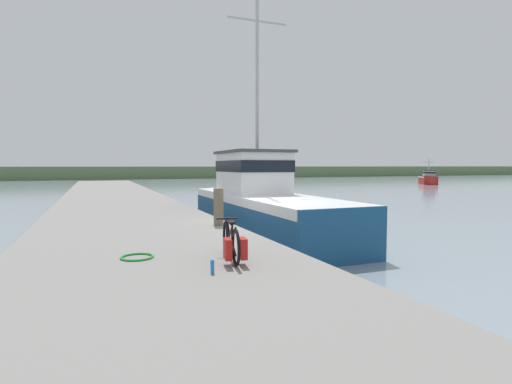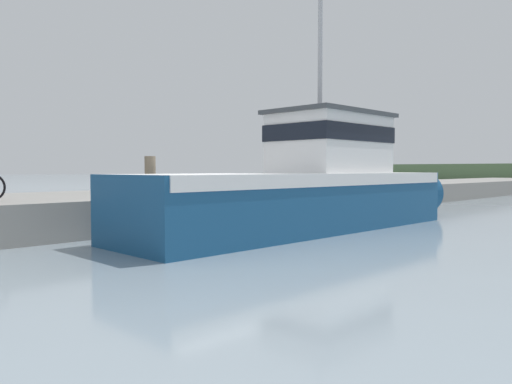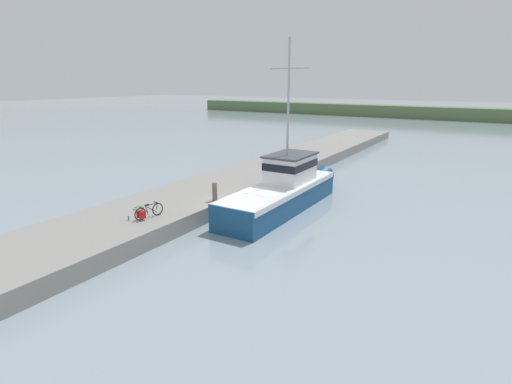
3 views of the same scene
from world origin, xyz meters
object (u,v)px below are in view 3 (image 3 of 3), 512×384
Objects in this scene: fishing_boat_main at (285,188)px; mooring_post at (215,192)px; water_bottle_on_curb at (129,218)px; bicycle_touring at (147,212)px.

fishing_boat_main is 11.50× the size of mooring_post.
water_bottle_on_curb is (-1.67, -5.21, -0.45)m from mooring_post.
fishing_boat_main is at bearing 52.13° from mooring_post.
bicycle_touring is at bearing -103.55° from mooring_post.
bicycle_touring is (-3.95, -8.18, 0.02)m from fishing_boat_main.
water_bottle_on_curb is at bearing -117.33° from fishing_boat_main.
bicycle_touring is 7.58× the size of water_bottle_on_curb.
mooring_post is (1.08, 4.49, 0.22)m from bicycle_touring.
bicycle_touring is 1.56× the size of mooring_post.
fishing_boat_main is 7.38× the size of bicycle_touring.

